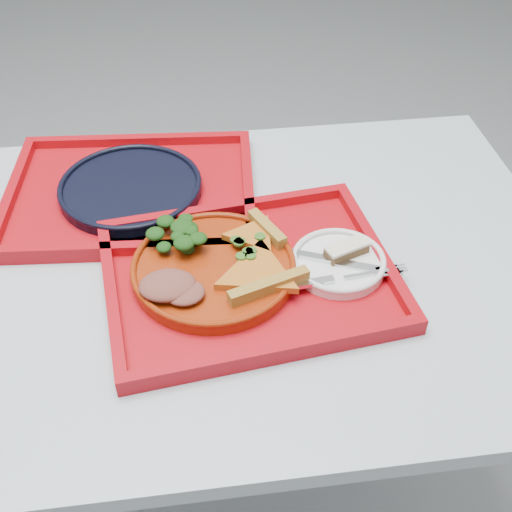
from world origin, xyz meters
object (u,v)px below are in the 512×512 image
at_px(tray_far, 132,195).
at_px(dinner_plate, 214,270).
at_px(tray_main, 249,278).
at_px(dessert_bar, 347,250).
at_px(navy_plate, 131,189).

distance_m(tray_far, dinner_plate, 0.27).
distance_m(tray_main, dinner_plate, 0.06).
relative_size(tray_main, dessert_bar, 5.90).
xyz_separation_m(tray_main, dessert_bar, (0.16, 0.01, 0.03)).
bearing_deg(tray_far, navy_plate, 94.58).
bearing_deg(navy_plate, tray_far, -90.00).
bearing_deg(dinner_plate, navy_plate, 119.46).
xyz_separation_m(navy_plate, dessert_bar, (0.35, -0.23, 0.02)).
height_order(tray_far, dinner_plate, dinner_plate).
bearing_deg(navy_plate, dinner_plate, -60.54).
distance_m(tray_far, dessert_bar, 0.42).
height_order(tray_far, navy_plate, navy_plate).
xyz_separation_m(tray_main, tray_far, (-0.19, 0.25, 0.00)).
distance_m(tray_main, tray_far, 0.31).
xyz_separation_m(tray_main, navy_plate, (-0.19, 0.25, 0.01)).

